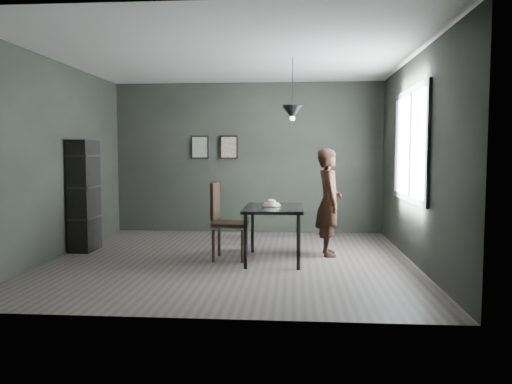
# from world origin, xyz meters

# --- Properties ---
(ground) EXTENTS (5.00, 5.00, 0.00)m
(ground) POSITION_xyz_m (0.00, 0.00, 0.00)
(ground) COLOR #332E2C
(ground) RESTS_ON ground
(back_wall) EXTENTS (5.00, 0.10, 2.80)m
(back_wall) POSITION_xyz_m (0.00, 2.50, 1.40)
(back_wall) COLOR black
(back_wall) RESTS_ON ground
(ceiling) EXTENTS (5.00, 5.00, 0.02)m
(ceiling) POSITION_xyz_m (0.00, 0.00, 2.80)
(ceiling) COLOR silver
(ceiling) RESTS_ON ground
(window_assembly) EXTENTS (0.04, 1.96, 1.56)m
(window_assembly) POSITION_xyz_m (2.47, 0.20, 1.60)
(window_assembly) COLOR white
(window_assembly) RESTS_ON ground
(cafe_table) EXTENTS (0.80, 1.20, 0.75)m
(cafe_table) POSITION_xyz_m (0.60, 0.00, 0.67)
(cafe_table) COLOR black
(cafe_table) RESTS_ON ground
(white_plate) EXTENTS (0.23, 0.23, 0.01)m
(white_plate) POSITION_xyz_m (0.57, 0.05, 0.76)
(white_plate) COLOR silver
(white_plate) RESTS_ON cafe_table
(donut_pile) EXTENTS (0.22, 0.22, 0.09)m
(donut_pile) POSITION_xyz_m (0.57, 0.05, 0.79)
(donut_pile) COLOR #FCE6C4
(donut_pile) RESTS_ON white_plate
(woman) EXTENTS (0.42, 0.60, 1.56)m
(woman) POSITION_xyz_m (1.38, 0.43, 0.78)
(woman) COLOR black
(woman) RESTS_ON ground
(wood_chair) EXTENTS (0.49, 0.49, 1.08)m
(wood_chair) POSITION_xyz_m (-0.11, 0.02, 0.62)
(wood_chair) COLOR black
(wood_chair) RESTS_ON ground
(shelf_unit) EXTENTS (0.32, 0.56, 1.68)m
(shelf_unit) POSITION_xyz_m (-2.32, 0.50, 0.84)
(shelf_unit) COLOR black
(shelf_unit) RESTS_ON ground
(pendant_lamp) EXTENTS (0.28, 0.28, 0.86)m
(pendant_lamp) POSITION_xyz_m (0.85, 0.10, 2.05)
(pendant_lamp) COLOR black
(pendant_lamp) RESTS_ON ground
(framed_print_left) EXTENTS (0.34, 0.04, 0.44)m
(framed_print_left) POSITION_xyz_m (-0.90, 2.47, 1.60)
(framed_print_left) COLOR black
(framed_print_left) RESTS_ON ground
(framed_print_right) EXTENTS (0.34, 0.04, 0.44)m
(framed_print_right) POSITION_xyz_m (-0.35, 2.47, 1.60)
(framed_print_right) COLOR black
(framed_print_right) RESTS_ON ground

